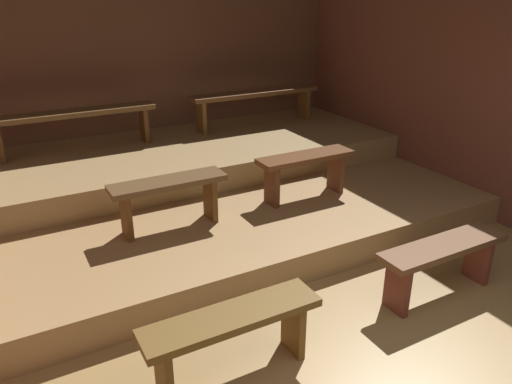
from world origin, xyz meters
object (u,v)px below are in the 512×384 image
at_px(bench_floor_left, 232,328).
at_px(bench_lower_right, 305,165).
at_px(bench_middle_left, 74,118).
at_px(bench_floor_right, 442,256).
at_px(bench_lower_left, 169,192).
at_px(bench_middle_right, 255,98).

distance_m(bench_floor_left, bench_lower_right, 2.31).
xyz_separation_m(bench_floor_left, bench_middle_left, (-0.24, 3.45, 0.58)).
bearing_deg(bench_floor_right, bench_middle_left, 120.79).
height_order(bench_floor_right, bench_lower_right, bench_lower_right).
xyz_separation_m(bench_floor_left, bench_lower_left, (0.19, 1.62, 0.27)).
xyz_separation_m(bench_middle_left, bench_middle_right, (2.30, 0.00, 0.00)).
height_order(bench_floor_left, bench_middle_left, bench_middle_left).
relative_size(bench_floor_right, bench_middle_left, 0.63).
height_order(bench_floor_right, bench_lower_left, bench_lower_left).
relative_size(bench_lower_left, bench_middle_right, 0.57).
relative_size(bench_floor_left, bench_floor_right, 1.00).
bearing_deg(bench_middle_right, bench_lower_right, -103.23).
distance_m(bench_lower_left, bench_middle_left, 1.90).
relative_size(bench_middle_left, bench_middle_right, 1.00).
relative_size(bench_floor_left, bench_middle_left, 0.63).
bearing_deg(bench_lower_left, bench_floor_left, -96.66).
distance_m(bench_floor_left, bench_floor_right, 1.82).
bearing_deg(bench_middle_left, bench_floor_left, -86.01).
bearing_deg(bench_lower_right, bench_middle_right, 76.77).
relative_size(bench_lower_right, bench_middle_left, 0.57).
bearing_deg(bench_middle_left, bench_middle_right, 0.00).
height_order(bench_lower_right, bench_middle_right, bench_middle_right).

